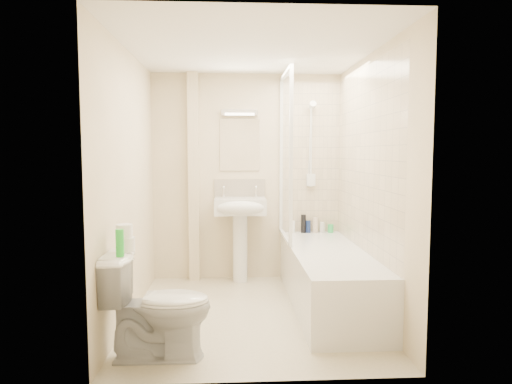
{
  "coord_description": "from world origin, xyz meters",
  "views": [
    {
      "loc": [
        -0.19,
        -4.1,
        1.5
      ],
      "look_at": [
        0.05,
        0.2,
        1.12
      ],
      "focal_mm": 32.0,
      "sensor_mm": 36.0,
      "label": 1
    }
  ],
  "objects": [
    {
      "name": "wall_back",
      "position": [
        0.0,
        1.25,
        1.2
      ],
      "size": [
        2.2,
        0.02,
        2.4
      ],
      "primitive_type": "cube",
      "color": "beige",
      "rests_on": "ground"
    },
    {
      "name": "toilet_roll_lower",
      "position": [
        -0.95,
        -0.76,
        0.82
      ],
      "size": [
        0.11,
        0.11,
        0.1
      ],
      "primitive_type": "cylinder",
      "color": "white",
      "rests_on": "toilet"
    },
    {
      "name": "pipe_boxing",
      "position": [
        -0.62,
        1.19,
        1.2
      ],
      "size": [
        0.12,
        0.12,
        2.4
      ],
      "primitive_type": "cube",
      "color": "beige",
      "rests_on": "ground"
    },
    {
      "name": "bottle_cream",
      "position": [
        0.8,
        1.16,
        0.64
      ],
      "size": [
        0.07,
        0.07,
        0.18
      ],
      "primitive_type": "cylinder",
      "color": "beige",
      "rests_on": "bathtub"
    },
    {
      "name": "tile_right",
      "position": [
        1.09,
        0.2,
        1.42
      ],
      "size": [
        0.01,
        2.1,
        1.75
      ],
      "primitive_type": "cube",
      "color": "beige",
      "rests_on": "wall_right"
    },
    {
      "name": "wall_left",
      "position": [
        -1.1,
        0.0,
        1.2
      ],
      "size": [
        0.02,
        2.5,
        2.4
      ],
      "primitive_type": "cube",
      "color": "beige",
      "rests_on": "ground"
    },
    {
      "name": "floor",
      "position": [
        0.0,
        0.0,
        0.0
      ],
      "size": [
        2.5,
        2.5,
        0.0
      ],
      "primitive_type": "plane",
      "color": "beige",
      "rests_on": "ground"
    },
    {
      "name": "toilet_roll_upper",
      "position": [
        -0.97,
        -0.76,
        0.92
      ],
      "size": [
        0.12,
        0.12,
        0.1
      ],
      "primitive_type": "cylinder",
      "color": "white",
      "rests_on": "toilet_roll_lower"
    },
    {
      "name": "shower_fixture",
      "position": [
        0.75,
        1.19,
        1.55
      ],
      "size": [
        0.1,
        0.16,
        0.99
      ],
      "color": "white",
      "rests_on": "wall_back"
    },
    {
      "name": "splashback",
      "position": [
        -0.09,
        1.24,
        1.03
      ],
      "size": [
        0.6,
        0.02,
        0.3
      ],
      "primitive_type": "cube",
      "color": "beige",
      "rests_on": "wall_back"
    },
    {
      "name": "bottle_blue",
      "position": [
        0.72,
        1.16,
        0.62
      ],
      "size": [
        0.06,
        0.06,
        0.14
      ],
      "primitive_type": "cylinder",
      "color": "navy",
      "rests_on": "bathtub"
    },
    {
      "name": "strip_light",
      "position": [
        -0.09,
        1.22,
        1.95
      ],
      "size": [
        0.42,
        0.07,
        0.07
      ],
      "primitive_type": "cube",
      "color": "silver",
      "rests_on": "wall_back"
    },
    {
      "name": "mirror",
      "position": [
        -0.09,
        1.24,
        1.58
      ],
      "size": [
        0.46,
        0.01,
        0.6
      ],
      "primitive_type": "cube",
      "color": "white",
      "rests_on": "wall_back"
    },
    {
      "name": "ceiling",
      "position": [
        0.0,
        0.0,
        2.4
      ],
      "size": [
        2.2,
        2.5,
        0.02
      ],
      "primitive_type": "cube",
      "color": "white",
      "rests_on": "wall_back"
    },
    {
      "name": "green_bottle",
      "position": [
        -0.96,
        -0.93,
        0.87
      ],
      "size": [
        0.06,
        0.06,
        0.19
      ],
      "primitive_type": "cylinder",
      "color": "green",
      "rests_on": "toilet"
    },
    {
      "name": "pedestal_sink",
      "position": [
        -0.09,
        1.01,
        0.78
      ],
      "size": [
        0.58,
        0.51,
        1.11
      ],
      "color": "white",
      "rests_on": "ground"
    },
    {
      "name": "shower_screen",
      "position": [
        0.4,
        0.8,
        1.45
      ],
      "size": [
        0.04,
        0.92,
        1.8
      ],
      "color": "white",
      "rests_on": "bathtub"
    },
    {
      "name": "bottle_white_b",
      "position": [
        0.88,
        1.16,
        0.61
      ],
      "size": [
        0.06,
        0.06,
        0.12
      ],
      "primitive_type": "cylinder",
      "color": "silver",
      "rests_on": "bathtub"
    },
    {
      "name": "wall_right",
      "position": [
        1.1,
        0.0,
        1.2
      ],
      "size": [
        0.02,
        2.5,
        2.4
      ],
      "primitive_type": "cube",
      "color": "beige",
      "rests_on": "ground"
    },
    {
      "name": "bottle_green",
      "position": [
        0.98,
        1.16,
        0.6
      ],
      "size": [
        0.07,
        0.07,
        0.1
      ],
      "primitive_type": "cylinder",
      "color": "green",
      "rests_on": "bathtub"
    },
    {
      "name": "bottle_white_a",
      "position": [
        0.53,
        1.16,
        0.62
      ],
      "size": [
        0.05,
        0.05,
        0.14
      ],
      "primitive_type": "cylinder",
      "color": "white",
      "rests_on": "bathtub"
    },
    {
      "name": "toilet",
      "position": [
        -0.72,
        -0.85,
        0.39
      ],
      "size": [
        0.44,
        0.76,
        0.77
      ],
      "primitive_type": "imported",
      "rotation": [
        0.0,
        0.0,
        1.57
      ],
      "color": "white",
      "rests_on": "ground"
    },
    {
      "name": "tile_back",
      "position": [
        0.75,
        1.24,
        1.42
      ],
      "size": [
        0.7,
        0.01,
        1.75
      ],
      "primitive_type": "cube",
      "color": "beige",
      "rests_on": "wall_back"
    },
    {
      "name": "bottle_black_b",
      "position": [
        0.66,
        1.16,
        0.66
      ],
      "size": [
        0.06,
        0.06,
        0.21
      ],
      "primitive_type": "cylinder",
      "color": "black",
      "rests_on": "bathtub"
    },
    {
      "name": "bathtub",
      "position": [
        0.75,
        0.2,
        0.29
      ],
      "size": [
        0.7,
        2.1,
        0.55
      ],
      "color": "white",
      "rests_on": "ground"
    }
  ]
}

